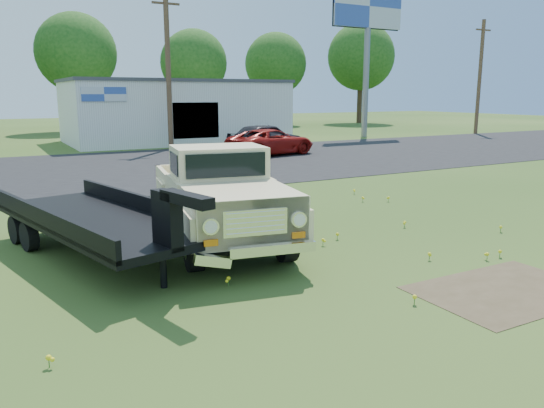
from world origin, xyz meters
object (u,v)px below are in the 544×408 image
at_px(vintage_pickup_truck, 219,194).
at_px(flatbed_trailer, 98,214).
at_px(billboard, 368,20).
at_px(red_pickup, 271,142).
at_px(dark_sedan, 266,138).

relative_size(vintage_pickup_truck, flatbed_trailer, 0.92).
bearing_deg(vintage_pickup_truck, billboard, 55.78).
bearing_deg(red_pickup, billboard, -69.75).
distance_m(red_pickup, dark_sedan, 1.51).
bearing_deg(red_pickup, flatbed_trailer, 128.96).
height_order(vintage_pickup_truck, dark_sedan, vintage_pickup_truck).
bearing_deg(vintage_pickup_truck, red_pickup, 67.55).
relative_size(billboard, flatbed_trailer, 1.74).
bearing_deg(dark_sedan, billboard, -79.10).
height_order(billboard, red_pickup, billboard).
height_order(vintage_pickup_truck, flatbed_trailer, vintage_pickup_truck).
xyz_separation_m(billboard, red_pickup, (-12.30, -7.62, -7.85)).
xyz_separation_m(red_pickup, dark_sedan, (0.43, 1.44, 0.12)).
bearing_deg(red_pickup, dark_sedan, -28.28).
distance_m(flatbed_trailer, red_pickup, 18.39).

